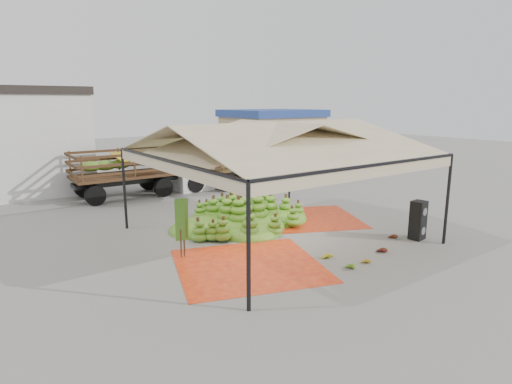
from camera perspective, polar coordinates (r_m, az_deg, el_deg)
ground at (r=15.33m, az=2.71°, el=-5.80°), size 90.00×90.00×0.00m
canopy_tent at (r=14.66m, az=2.83°, el=6.58°), size 8.10×8.10×4.00m
building_tan at (r=31.10m, az=2.17°, el=7.19°), size 6.30×5.30×4.10m
tarp_left at (r=12.63m, az=-0.97°, el=-9.73°), size 5.12×5.00×0.01m
tarp_right at (r=17.66m, az=7.53°, el=-3.46°), size 4.80×4.88×0.01m
banana_heap at (r=16.41m, az=-1.55°, el=-2.32°), size 7.01×6.35×1.25m
hand_yellow_a at (r=13.08m, az=14.42°, el=-8.94°), size 0.49×0.44×0.19m
hand_yellow_b at (r=13.19m, az=9.49°, el=-8.45°), size 0.63×0.63×0.22m
hand_red_a at (r=14.07m, az=16.36°, el=-7.46°), size 0.55×0.47×0.22m
hand_red_b at (r=15.61m, az=17.75°, el=-5.65°), size 0.53×0.47×0.20m
hand_green at (r=12.56m, az=12.30°, el=-9.63°), size 0.53×0.45×0.23m
hanging_bunches at (r=14.87m, az=11.38°, el=3.80°), size 1.74×0.24×0.20m
speaker_stack at (r=15.76m, az=20.78°, el=-3.53°), size 0.53×0.48×1.35m
banana_leaves at (r=13.40m, az=-9.74°, el=-8.63°), size 0.96×1.36×3.70m
vendor at (r=18.90m, az=1.19°, el=0.31°), size 0.65×0.45×1.70m
truck_left at (r=22.56m, az=-14.06°, el=3.45°), size 6.97×2.54×2.38m
truck_right at (r=25.46m, az=-0.93°, el=4.72°), size 7.25×4.06×2.36m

